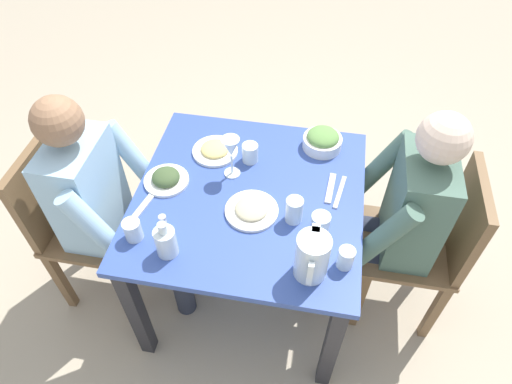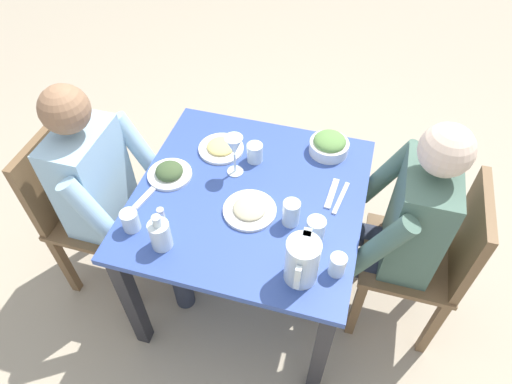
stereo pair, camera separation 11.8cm
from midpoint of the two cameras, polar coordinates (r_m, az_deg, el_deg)
name	(u,v)px [view 1 (the left image)]	position (r m, az deg, el deg)	size (l,w,h in m)	color
ground_plane	(251,285)	(2.47, -2.08, -11.67)	(8.00, 8.00, 0.00)	tan
dining_table	(249,212)	(1.97, -2.56, -2.63)	(0.94, 0.94, 0.73)	#334C99
chair_near	(76,219)	(2.26, -23.04, -3.15)	(0.40, 0.40, 0.89)	brown
chair_far	(429,242)	(2.12, 19.43, -6.02)	(0.40, 0.40, 0.89)	brown
diner_near	(111,204)	(2.06, -19.32, -1.47)	(0.48, 0.53, 1.19)	#9EC6E0
diner_far	(389,214)	(1.97, 14.70, -2.81)	(0.48, 0.53, 1.19)	#4C6B5B
water_pitcher	(312,257)	(1.58, 4.90, -8.18)	(0.16, 0.12, 0.19)	silver
salad_bowl	(323,140)	(2.07, 6.72, 6.43)	(0.18, 0.18, 0.09)	white
plate_beans	(252,210)	(1.81, -2.42, -2.29)	(0.21, 0.21, 0.04)	white
plate_dolmas	(166,178)	(1.96, -12.91, 1.61)	(0.19, 0.19, 0.06)	white
plate_fries	(215,150)	(2.06, -6.80, 5.20)	(0.20, 0.20, 0.04)	white
water_glass_far_left	(133,230)	(1.79, -17.04, -4.65)	(0.07, 0.07, 0.09)	silver
water_glass_far_right	(320,225)	(1.72, 6.10, -4.17)	(0.07, 0.07, 0.10)	silver
water_glass_by_pitcher	(346,258)	(1.66, 9.18, -8.24)	(0.06, 0.06, 0.09)	silver
water_glass_center	(294,210)	(1.75, 2.89, -2.35)	(0.07, 0.07, 0.11)	silver
water_glass_near_left	(250,153)	(1.99, -2.44, 4.86)	(0.07, 0.07, 0.09)	silver
wine_glass	(231,149)	(1.87, -4.98, 5.31)	(0.08, 0.08, 0.20)	silver
oil_carafe	(166,243)	(1.70, -13.19, -6.28)	(0.08, 0.08, 0.16)	silver
salt_shaker	(163,221)	(1.80, -13.44, -3.60)	(0.03, 0.03, 0.05)	white
fork_near	(330,188)	(1.91, 7.58, 0.43)	(0.17, 0.03, 0.01)	silver
knife_near	(340,192)	(1.90, 8.73, -0.07)	(0.18, 0.02, 0.01)	silver
fork_far	(147,202)	(1.91, -15.29, -1.28)	(0.17, 0.03, 0.01)	silver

